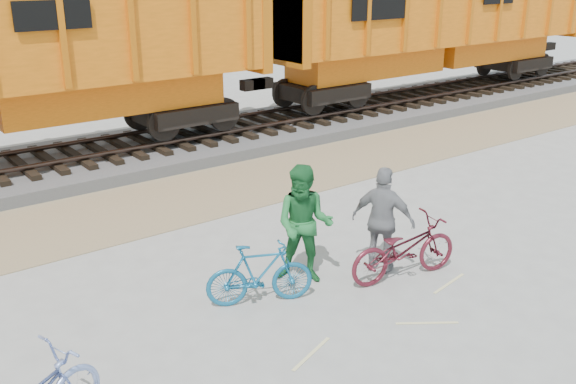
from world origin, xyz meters
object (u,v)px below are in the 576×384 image
Objects in this scene: person_woman at (383,221)px; hopper_car_right at (434,19)px; bicycle_maroon at (404,249)px; bicycle_teal at (260,274)px; person_man at (304,224)px.

hopper_car_right is at bearing -79.73° from person_woman.
hopper_car_right reaches higher than bicycle_maroon.
person_woman is (2.23, -0.31, 0.41)m from bicycle_teal.
person_woman is (1.23, -0.51, -0.07)m from person_man.
person_man is 1.33m from person_woman.
bicycle_maroon is 1.09× the size of person_woman.
bicycle_maroon is at bearing -82.81° from bicycle_teal.
bicycle_maroon is 0.57m from person_woman.
hopper_car_right is 14.02m from person_woman.
bicycle_teal is 0.90× the size of person_woman.
bicycle_teal is at bearing -147.72° from hopper_car_right.
hopper_car_right is 8.65× the size of bicycle_teal.
person_man is (1.00, 0.20, 0.48)m from bicycle_teal.
bicycle_maroon is (-10.78, -9.00, -2.49)m from hopper_car_right.
person_man is 1.07× the size of person_woman.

